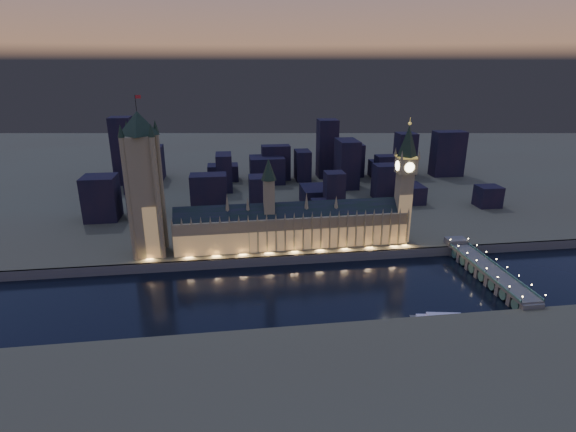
{
  "coord_description": "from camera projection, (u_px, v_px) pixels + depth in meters",
  "views": [
    {
      "loc": [
        -42.78,
        -297.45,
        161.67
      ],
      "look_at": [
        5.0,
        55.0,
        38.0
      ],
      "focal_mm": 28.0,
      "sensor_mm": 36.0,
      "label": 1
    }
  ],
  "objects": [
    {
      "name": "embankment_wall",
      "position": [
        284.0,
        260.0,
        373.98
      ],
      "size": [
        2000.0,
        2.5,
        8.0
      ],
      "primitive_type": "cube",
      "color": "#4B4D57",
      "rests_on": "ground"
    },
    {
      "name": "north_bank",
      "position": [
        251.0,
        151.0,
        822.31
      ],
      "size": [
        2000.0,
        960.0,
        8.0
      ],
      "primitive_type": "cube",
      "color": "brown",
      "rests_on": "ground"
    },
    {
      "name": "elizabeth_tower",
      "position": [
        405.0,
        174.0,
        385.98
      ],
      "size": [
        18.0,
        18.0,
        109.06
      ],
      "color": "gray",
      "rests_on": "north_bank"
    },
    {
      "name": "city_backdrop",
      "position": [
        292.0,
        170.0,
        564.15
      ],
      "size": [
        470.69,
        215.63,
        86.19
      ],
      "color": "black",
      "rests_on": "north_bank"
    },
    {
      "name": "victoria_tower",
      "position": [
        144.0,
        179.0,
        357.19
      ],
      "size": [
        31.68,
        31.68,
        129.24
      ],
      "color": "gray",
      "rests_on": "north_bank"
    },
    {
      "name": "ground_plane",
      "position": [
        291.0,
        288.0,
        336.92
      ],
      "size": [
        2000.0,
        2000.0,
        0.0
      ],
      "primitive_type": "plane",
      "color": "black",
      "rests_on": "ground"
    },
    {
      "name": "river_boat",
      "position": [
        444.0,
        319.0,
        293.94
      ],
      "size": [
        43.89,
        17.44,
        4.5
      ],
      "color": "#4B4D57",
      "rests_on": "ground"
    },
    {
      "name": "palace_of_westminster",
      "position": [
        291.0,
        226.0,
        387.18
      ],
      "size": [
        202.0,
        23.64,
        78.0
      ],
      "color": "gray",
      "rests_on": "north_bank"
    },
    {
      "name": "westminster_bridge",
      "position": [
        485.0,
        271.0,
        351.15
      ],
      "size": [
        17.5,
        113.0,
        15.9
      ],
      "color": "#4B4D57",
      "rests_on": "ground"
    }
  ]
}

